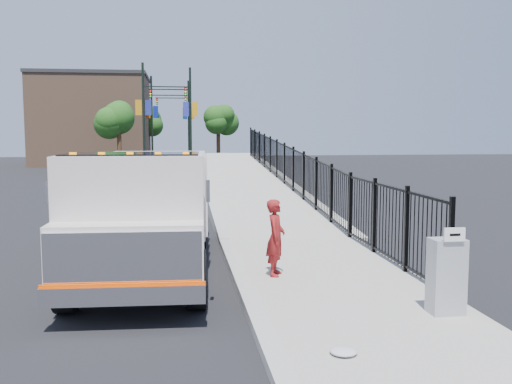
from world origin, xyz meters
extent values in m
plane|color=black|center=(0.00, 0.00, 0.00)|extent=(120.00, 120.00, 0.00)
cube|color=#9E998E|center=(1.93, -2.00, 0.06)|extent=(3.55, 12.00, 0.12)
cube|color=#ADAAA3|center=(0.00, -2.00, 0.08)|extent=(0.30, 12.00, 0.16)
cube|color=#9E998E|center=(2.12, 16.00, 0.00)|extent=(3.95, 24.06, 3.19)
cube|color=black|center=(3.55, 12.00, 0.90)|extent=(0.10, 28.00, 1.80)
cube|color=black|center=(-1.92, 1.64, 0.58)|extent=(1.41, 7.26, 0.23)
cube|color=silver|center=(-2.03, -0.80, 1.65)|extent=(2.60, 2.45, 2.12)
cube|color=silver|center=(-2.10, -2.12, 1.11)|extent=(2.53, 0.86, 1.06)
cube|color=silver|center=(-2.12, -2.51, 1.11)|extent=(2.44, 0.20, 0.90)
cube|color=silver|center=(-2.12, -2.60, 0.58)|extent=(2.55, 0.31, 0.30)
cube|color=#E23F00|center=(-2.12, -2.60, 0.74)|extent=(2.55, 0.18, 0.06)
cube|color=black|center=(-2.05, -1.06, 2.28)|extent=(2.40, 1.49, 0.90)
cube|color=silver|center=(-1.85, 3.02, 1.65)|extent=(2.76, 4.58, 1.80)
cube|color=silver|center=(-3.41, -1.79, 2.12)|extent=(0.07, 0.07, 0.37)
cube|color=silver|center=(-0.76, -1.92, 2.12)|extent=(0.07, 0.07, 0.37)
cube|color=orange|center=(-3.02, -1.39, 2.73)|extent=(0.11, 0.09, 0.06)
cube|color=orange|center=(-2.54, -1.41, 2.73)|extent=(0.11, 0.09, 0.06)
cube|color=orange|center=(-2.06, -1.43, 2.73)|extent=(0.11, 0.09, 0.06)
cube|color=orange|center=(-1.59, -1.45, 2.73)|extent=(0.11, 0.09, 0.06)
cube|color=orange|center=(-1.11, -1.48, 2.73)|extent=(0.11, 0.09, 0.06)
cylinder|color=black|center=(-3.18, -1.48, 0.53)|extent=(0.39, 1.08, 1.06)
cylinder|color=black|center=(-0.96, -1.59, 0.53)|extent=(0.39, 1.08, 1.06)
cylinder|color=black|center=(-2.93, 3.71, 0.53)|extent=(0.39, 1.08, 1.06)
cylinder|color=black|center=(-0.71, 3.60, 0.53)|extent=(0.39, 1.08, 1.06)
cylinder|color=black|center=(-2.88, 4.88, 0.53)|extent=(0.39, 1.08, 1.06)
cylinder|color=black|center=(-0.65, 4.77, 0.53)|extent=(0.39, 1.08, 1.06)
imported|color=maroon|center=(0.74, 0.07, 0.92)|extent=(0.55, 0.67, 1.60)
cube|color=gray|center=(3.10, -2.77, 0.75)|extent=(0.55, 0.40, 1.25)
cube|color=white|center=(3.10, -2.99, 1.48)|extent=(0.35, 0.04, 0.22)
ellipsoid|color=silver|center=(0.93, -4.24, 0.17)|extent=(0.38, 0.38, 0.09)
cylinder|color=black|center=(-3.65, 30.97, 4.00)|extent=(0.18, 0.18, 8.00)
cube|color=black|center=(-2.05, 30.97, 6.30)|extent=(3.20, 0.08, 0.08)
cube|color=black|center=(-0.61, 30.97, 5.95)|extent=(0.18, 0.22, 0.60)
cube|color=navy|center=(-3.30, 30.97, 4.80)|extent=(0.45, 0.04, 1.10)
cube|color=orange|center=(-4.00, 30.97, 4.80)|extent=(0.45, 0.04, 1.10)
cylinder|color=black|center=(-0.20, 33.67, 4.00)|extent=(0.18, 0.18, 8.00)
cube|color=black|center=(-1.80, 33.67, 6.30)|extent=(3.20, 0.08, 0.08)
cube|color=black|center=(-3.24, 33.67, 5.95)|extent=(0.18, 0.22, 0.60)
cube|color=orange|center=(0.15, 33.67, 4.80)|extent=(0.45, 0.04, 1.10)
cube|color=#2B33A1|center=(-0.55, 33.67, 4.80)|extent=(0.45, 0.04, 1.10)
cylinder|color=black|center=(-3.49, 41.04, 4.00)|extent=(0.18, 0.18, 8.00)
cube|color=black|center=(-1.89, 41.04, 6.30)|extent=(3.20, 0.08, 0.08)
cube|color=black|center=(-0.45, 41.04, 5.95)|extent=(0.18, 0.22, 0.60)
cube|color=#0E1F9A|center=(-3.14, 41.04, 4.80)|extent=(0.45, 0.04, 1.10)
cube|color=#D35108|center=(-3.84, 41.04, 4.80)|extent=(0.45, 0.04, 1.10)
cylinder|color=black|center=(-0.11, 45.40, 4.00)|extent=(0.18, 0.18, 8.00)
cube|color=black|center=(-1.71, 45.40, 6.30)|extent=(3.20, 0.08, 0.08)
cube|color=black|center=(-3.15, 45.40, 5.95)|extent=(0.18, 0.22, 0.60)
cube|color=orange|center=(0.24, 45.40, 4.80)|extent=(0.45, 0.04, 1.10)
cube|color=navy|center=(-0.46, 45.40, 4.80)|extent=(0.45, 0.04, 1.10)
cylinder|color=#382314|center=(-5.83, 35.10, 1.60)|extent=(0.36, 0.36, 3.20)
sphere|color=#194714|center=(-5.83, 35.10, 4.00)|extent=(2.68, 2.68, 2.68)
cylinder|color=#382314|center=(2.40, 39.85, 1.60)|extent=(0.36, 0.36, 3.20)
sphere|color=#194714|center=(2.40, 39.85, 4.00)|extent=(2.08, 2.08, 2.08)
cylinder|color=#382314|center=(-4.11, 46.99, 1.60)|extent=(0.36, 0.36, 3.20)
sphere|color=#194714|center=(-4.11, 46.99, 4.00)|extent=(2.62, 2.62, 2.62)
cube|color=#8C664C|center=(-9.00, 44.00, 4.00)|extent=(10.00, 10.00, 8.00)
camera|label=1|loc=(-1.26, -11.42, 3.13)|focal=40.00mm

